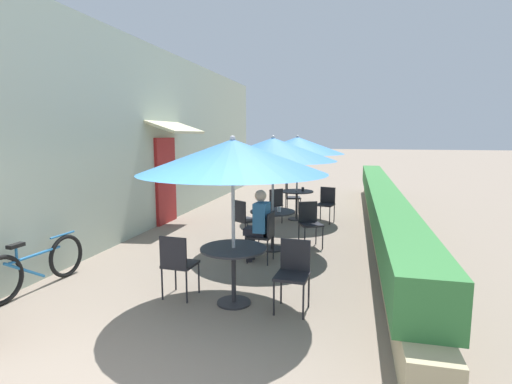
# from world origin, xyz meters

# --- Properties ---
(cafe_facade_wall) EXTENTS (0.98, 14.07, 4.20)m
(cafe_facade_wall) POSITION_xyz_m (-2.54, 6.90, 2.09)
(cafe_facade_wall) COLOR #B2C1AD
(cafe_facade_wall) RESTS_ON ground_plane
(planter_hedge) EXTENTS (0.60, 13.07, 1.01)m
(planter_hedge) POSITION_xyz_m (2.75, 6.94, 0.54)
(planter_hedge) COLOR tan
(planter_hedge) RESTS_ON ground_plane
(patio_table_near) EXTENTS (0.85, 0.85, 0.75)m
(patio_table_near) POSITION_xyz_m (0.64, 2.10, 0.56)
(patio_table_near) COLOR #28282D
(patio_table_near) RESTS_ON ground_plane
(patio_umbrella_near) EXTENTS (2.35, 2.35, 2.16)m
(patio_umbrella_near) POSITION_xyz_m (0.64, 2.10, 1.91)
(patio_umbrella_near) COLOR #B7B7BC
(patio_umbrella_near) RESTS_ON ground_plane
(cafe_chair_near_left) EXTENTS (0.43, 0.43, 0.87)m
(cafe_chair_near_left) POSITION_xyz_m (-0.13, 2.08, 0.52)
(cafe_chair_near_left) COLOR #232328
(cafe_chair_near_left) RESTS_ON ground_plane
(cafe_chair_near_right) EXTENTS (0.43, 0.43, 0.87)m
(cafe_chair_near_right) POSITION_xyz_m (1.40, 2.13, 0.52)
(cafe_chair_near_right) COLOR #232328
(cafe_chair_near_right) RESTS_ON ground_plane
(patio_table_mid) EXTENTS (0.85, 0.85, 0.75)m
(patio_table_mid) POSITION_xyz_m (0.64, 4.64, 0.56)
(patio_table_mid) COLOR #28282D
(patio_table_mid) RESTS_ON ground_plane
(patio_umbrella_mid) EXTENTS (2.35, 2.35, 2.16)m
(patio_umbrella_mid) POSITION_xyz_m (0.64, 4.64, 1.91)
(patio_umbrella_mid) COLOR #B7B7BC
(patio_umbrella_mid) RESTS_ON ground_plane
(cafe_chair_mid_left) EXTENTS (0.43, 0.43, 0.87)m
(cafe_chair_mid_left) POSITION_xyz_m (0.65, 3.87, 0.52)
(cafe_chair_mid_left) COLOR #232328
(cafe_chair_mid_left) RESTS_ON ground_plane
(seated_patron_mid_left) EXTENTS (0.42, 0.36, 1.25)m
(seated_patron_mid_left) POSITION_xyz_m (0.54, 3.88, 0.69)
(seated_patron_mid_left) COLOR #23232D
(seated_patron_mid_left) RESTS_ON ground_plane
(cafe_chair_mid_right) EXTENTS (0.53, 0.53, 0.87)m
(cafe_chair_mid_right) POSITION_xyz_m (1.29, 5.04, 0.52)
(cafe_chair_mid_right) COLOR #232328
(cafe_chair_mid_right) RESTS_ON ground_plane
(cafe_chair_mid_back) EXTENTS (0.56, 0.56, 0.87)m
(cafe_chair_mid_back) POSITION_xyz_m (-0.04, 5.01, 0.52)
(cafe_chair_mid_back) COLOR #232328
(cafe_chair_mid_back) RESTS_ON ground_plane
(coffee_cup_mid) EXTENTS (0.07, 0.07, 0.09)m
(coffee_cup_mid) POSITION_xyz_m (0.77, 4.59, 0.79)
(coffee_cup_mid) COLOR white
(coffee_cup_mid) RESTS_ON patio_table_mid
(patio_table_far) EXTENTS (0.85, 0.85, 0.75)m
(patio_table_far) POSITION_xyz_m (0.70, 7.45, 0.56)
(patio_table_far) COLOR #28282D
(patio_table_far) RESTS_ON ground_plane
(patio_umbrella_far) EXTENTS (2.35, 2.35, 2.16)m
(patio_umbrella_far) POSITION_xyz_m (0.70, 7.45, 1.91)
(patio_umbrella_far) COLOR #B7B7BC
(patio_umbrella_far) RESTS_ON ground_plane
(cafe_chair_far_left) EXTENTS (0.57, 0.57, 0.87)m
(cafe_chair_far_left) POSITION_xyz_m (0.22, 6.85, 0.52)
(cafe_chair_far_left) COLOR #232328
(cafe_chair_far_left) RESTS_ON ground_plane
(cafe_chair_far_right) EXTENTS (0.49, 0.49, 0.87)m
(cafe_chair_far_right) POSITION_xyz_m (1.46, 7.33, 0.52)
(cafe_chair_far_right) COLOR #232328
(cafe_chair_far_right) RESTS_ON ground_plane
(cafe_chair_far_back) EXTENTS (0.49, 0.49, 0.87)m
(cafe_chair_far_back) POSITION_xyz_m (0.43, 8.17, 0.52)
(cafe_chair_far_back) COLOR #232328
(cafe_chair_far_back) RESTS_ON ground_plane
(coffee_cup_far) EXTENTS (0.07, 0.07, 0.09)m
(coffee_cup_far) POSITION_xyz_m (0.85, 7.52, 0.79)
(coffee_cup_far) COLOR #232328
(coffee_cup_far) RESTS_ON patio_table_far
(bicycle_leaning) EXTENTS (0.20, 1.74, 0.74)m
(bicycle_leaning) POSITION_xyz_m (-2.20, 1.89, 0.34)
(bicycle_leaning) COLOR black
(bicycle_leaning) RESTS_ON ground_plane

